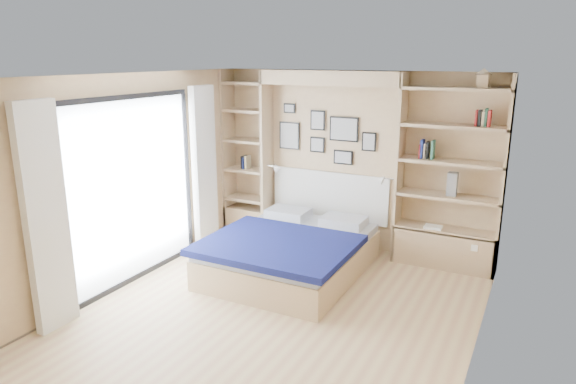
% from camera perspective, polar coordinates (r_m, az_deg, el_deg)
% --- Properties ---
extents(ground, '(4.50, 4.50, 0.00)m').
position_cam_1_polar(ground, '(5.73, -1.00, -13.05)').
color(ground, '#D2B983').
rests_on(ground, ground).
extents(room_shell, '(4.50, 4.50, 4.50)m').
position_cam_1_polar(room_shell, '(6.79, 2.10, 1.18)').
color(room_shell, tan).
rests_on(room_shell, ground).
extents(bed, '(1.78, 2.34, 1.07)m').
position_cam_1_polar(bed, '(6.57, 0.41, -6.58)').
color(bed, tan).
rests_on(bed, ground).
extents(photo_gallery, '(1.48, 0.02, 0.82)m').
position_cam_1_polar(photo_gallery, '(7.35, 4.00, 6.40)').
color(photo_gallery, black).
rests_on(photo_gallery, ground).
extents(reading_lamps, '(1.92, 0.12, 0.15)m').
position_cam_1_polar(reading_lamps, '(7.18, 4.34, 2.10)').
color(reading_lamps, silver).
rests_on(reading_lamps, ground).
extents(shelf_decor, '(3.48, 0.23, 2.03)m').
position_cam_1_polar(shelf_decor, '(6.74, 15.61, 5.74)').
color(shelf_decor, '#A51E1E').
rests_on(shelf_decor, ground).
extents(deck, '(3.20, 4.00, 0.05)m').
position_cam_1_polar(deck, '(7.94, -24.76, -6.32)').
color(deck, brown).
rests_on(deck, ground).
extents(deck_chair, '(0.67, 0.89, 0.80)m').
position_cam_1_polar(deck_chair, '(7.63, -20.15, -3.66)').
color(deck_chair, tan).
rests_on(deck_chair, ground).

